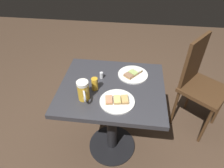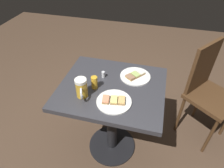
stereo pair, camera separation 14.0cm
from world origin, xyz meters
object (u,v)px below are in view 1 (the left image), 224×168
object	(u,v)px
cafe_chair	(199,81)
beer_glass_small	(95,84)
beer_mug	(83,91)
plate_far	(117,101)
salt_shaker	(101,75)
plate_near	(133,74)

from	to	relation	value
cafe_chair	beer_glass_small	bearing A→B (deg)	-24.47
beer_mug	beer_glass_small	distance (m)	0.12
plate_far	salt_shaker	bearing A→B (deg)	-58.91
plate_far	beer_glass_small	size ratio (longest dim) A/B	2.46
plate_far	salt_shaker	distance (m)	0.28
beer_glass_small	salt_shaker	xyz separation A→B (m)	(-0.02, -0.13, -0.02)
beer_glass_small	cafe_chair	xyz separation A→B (m)	(-0.88, -0.47, -0.26)
beer_mug	plate_near	bearing A→B (deg)	-135.80
salt_shaker	cafe_chair	world-z (taller)	cafe_chair
plate_near	beer_glass_small	xyz separation A→B (m)	(0.26, 0.20, 0.04)
plate_far	cafe_chair	size ratio (longest dim) A/B	0.25
salt_shaker	plate_near	bearing A→B (deg)	-164.34
beer_mug	beer_glass_small	bearing A→B (deg)	-116.77
plate_near	beer_glass_small	bearing A→B (deg)	37.47
plate_near	plate_far	size ratio (longest dim) A/B	0.99
plate_near	beer_mug	size ratio (longest dim) A/B	1.64
cafe_chair	plate_near	bearing A→B (deg)	-29.04
plate_near	plate_far	xyz separation A→B (m)	(0.09, 0.31, 0.00)
plate_near	salt_shaker	distance (m)	0.25
plate_near	beer_glass_small	size ratio (longest dim) A/B	2.45
plate_far	beer_mug	xyz separation A→B (m)	(0.22, -0.00, 0.06)
plate_near	plate_far	bearing A→B (deg)	73.48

